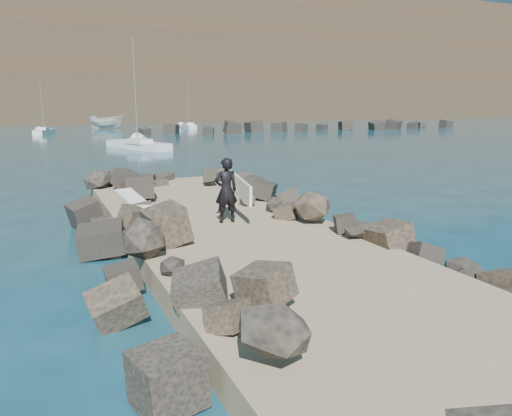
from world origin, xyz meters
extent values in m
plane|color=#0F384C|center=(0.00, 0.00, 0.00)|extent=(800.00, 800.00, 0.00)
cube|color=#8C7759|center=(0.00, -2.00, 0.30)|extent=(6.00, 26.00, 0.60)
cube|color=black|center=(-2.90, -1.50, 0.50)|extent=(2.60, 22.00, 1.00)
cube|color=black|center=(2.90, -1.50, 0.50)|extent=(2.60, 22.00, 1.00)
cube|color=black|center=(35.00, 55.00, 0.60)|extent=(52.00, 4.00, 1.20)
cube|color=#2D4919|center=(10.00, 160.00, 16.00)|extent=(360.00, 140.00, 32.00)
cube|color=white|center=(-2.34, 2.90, 1.04)|extent=(1.04, 2.28, 0.07)
imported|color=silver|center=(6.26, 74.68, 1.14)|extent=(6.24, 4.64, 2.27)
imported|color=black|center=(0.06, 1.36, 1.58)|extent=(0.73, 0.49, 1.97)
cube|color=white|center=(0.51, 1.36, 1.64)|extent=(0.38, 2.43, 0.77)
cylinder|color=silver|center=(115.51, 150.86, 35.27)|extent=(7.47, 7.47, 6.54)
cube|color=white|center=(-3.72, 62.52, 0.25)|extent=(3.05, 5.91, 0.80)
cylinder|color=gray|center=(-3.72, 62.52, 3.79)|extent=(0.12, 0.12, 6.38)
cube|color=white|center=(-3.72, 61.86, 0.75)|extent=(1.40, 1.84, 0.44)
cube|color=white|center=(3.74, 34.77, 0.25)|extent=(4.80, 8.62, 0.80)
cylinder|color=gray|center=(3.74, 34.77, 5.28)|extent=(0.12, 0.12, 9.36)
cube|color=white|center=(3.74, 33.81, 0.75)|extent=(2.13, 2.71, 0.44)
cube|color=white|center=(19.12, 70.30, 0.25)|extent=(1.81, 6.33, 0.80)
cylinder|color=gray|center=(19.12, 70.30, 4.04)|extent=(0.12, 0.12, 6.87)
cube|color=white|center=(19.12, 69.56, 0.75)|extent=(1.12, 1.82, 0.44)
cube|color=white|center=(39.09, 94.23, 0.25)|extent=(2.65, 5.84, 0.80)
cylinder|color=gray|center=(39.09, 94.23, 3.74)|extent=(0.12, 0.12, 6.28)
cube|color=white|center=(39.09, 93.57, 0.75)|extent=(1.29, 1.78, 0.44)
cube|color=white|center=(0.00, 165.00, 33.75)|extent=(8.00, 6.00, 3.50)
cube|color=white|center=(35.00, 148.00, 34.00)|extent=(12.00, 7.00, 4.00)
cube|color=white|center=(70.00, 160.00, 33.50)|extent=(6.00, 6.00, 3.00)
cube|color=white|center=(90.00, 140.00, 34.50)|extent=(5.00, 5.00, 5.00)
camera|label=1|loc=(-5.11, -12.54, 4.15)|focal=35.00mm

